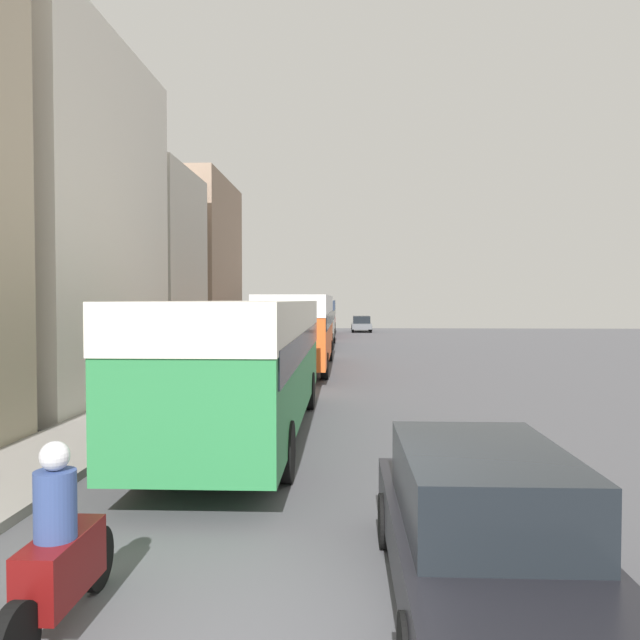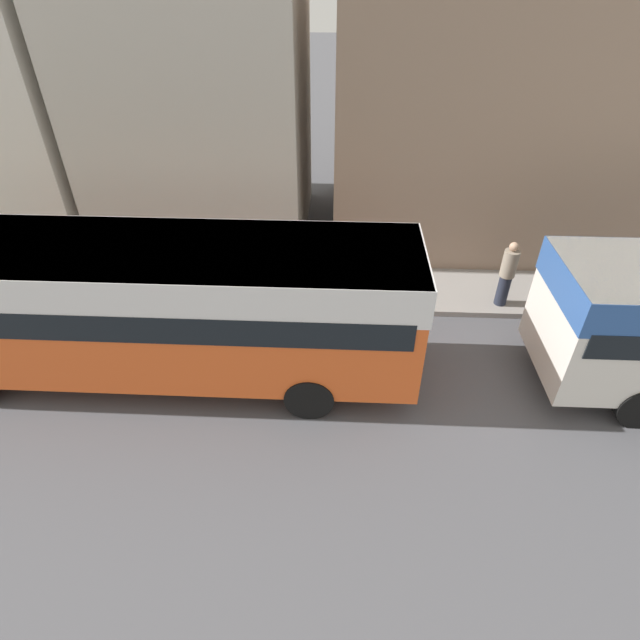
# 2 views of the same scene
# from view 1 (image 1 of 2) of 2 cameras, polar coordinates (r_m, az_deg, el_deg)

# --- Properties ---
(building_midblock) EXTENTS (6.96, 8.90, 10.58)m
(building_midblock) POSITION_cam_1_polar(r_m,az_deg,el_deg) (20.95, -26.49, 8.05)
(building_midblock) COLOR silver
(building_midblock) RESTS_ON ground_plane
(building_far_terrace) EXTENTS (5.73, 6.24, 8.44)m
(building_far_terrace) POSITION_cam_1_polar(r_m,az_deg,el_deg) (27.85, -17.42, 4.37)
(building_far_terrace) COLOR beige
(building_far_terrace) RESTS_ON ground_plane
(building_end_row) EXTENTS (6.58, 8.85, 9.64)m
(building_end_row) POSITION_cam_1_polar(r_m,az_deg,el_deg) (36.12, -13.48, 4.76)
(building_end_row) COLOR gray
(building_end_row) RESTS_ON ground_plane
(bus_lead) EXTENTS (2.56, 10.96, 2.93)m
(bus_lead) POSITION_cam_1_polar(r_m,az_deg,el_deg) (13.55, -6.67, -2.58)
(bus_lead) COLOR #2D8447
(bus_lead) RESTS_ON ground_plane
(bus_following) EXTENTS (2.65, 11.25, 3.14)m
(bus_following) POSITION_cam_1_polar(r_m,az_deg,el_deg) (26.60, -1.87, -0.13)
(bus_following) COLOR #EA5B23
(bus_following) RESTS_ON ground_plane
(bus_third_in_line) EXTENTS (2.54, 9.26, 2.93)m
(bus_third_in_line) POSITION_cam_1_polar(r_m,az_deg,el_deg) (39.41, -0.53, 0.33)
(bus_third_in_line) COLOR silver
(bus_third_in_line) RESTS_ON ground_plane
(bus_rear) EXTENTS (2.55, 10.26, 2.96)m
(bus_rear) POSITION_cam_1_polar(r_m,az_deg,el_deg) (51.32, -0.06, 0.70)
(bus_rear) COLOR red
(bus_rear) RESTS_ON ground_plane
(motorcycle_behind_lead) EXTENTS (0.38, 2.24, 1.73)m
(motorcycle_behind_lead) POSITION_cam_1_polar(r_m,az_deg,el_deg) (6.32, -22.74, -19.36)
(motorcycle_behind_lead) COLOR maroon
(motorcycle_behind_lead) RESTS_ON ground_plane
(car_crossing) EXTENTS (1.84, 4.24, 1.47)m
(car_crossing) POSITION_cam_1_polar(r_m,az_deg,el_deg) (57.67, 3.81, -0.33)
(car_crossing) COLOR slate
(car_crossing) RESTS_ON ground_plane
(car_far_curb) EXTENTS (1.80, 4.60, 1.55)m
(car_far_curb) POSITION_cam_1_polar(r_m,az_deg,el_deg) (6.46, 14.57, -17.70)
(car_far_curb) COLOR black
(car_far_curb) RESTS_ON ground_plane
(pedestrian_near_curb) EXTENTS (0.38, 0.38, 1.79)m
(pedestrian_near_curb) POSITION_cam_1_polar(r_m,az_deg,el_deg) (35.14, -5.51, -1.24)
(pedestrian_near_curb) COLOR #232838
(pedestrian_near_curb) RESTS_ON sidewalk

